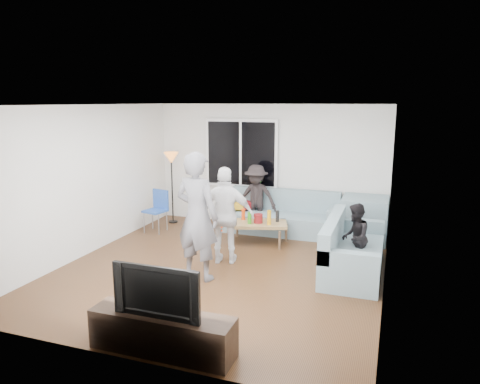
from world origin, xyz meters
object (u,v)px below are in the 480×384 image
at_px(sofa_right_section, 354,246).
at_px(spectator_right, 355,237).
at_px(coffee_table, 257,232).
at_px(side_chair, 155,211).
at_px(player_right, 226,216).
at_px(television, 161,289).
at_px(spectator_back, 256,198).
at_px(sofa_back_section, 281,212).
at_px(tv_console, 162,333).
at_px(player_left, 197,216).
at_px(floor_lamp, 172,188).

height_order(sofa_right_section, spectator_right, spectator_right).
height_order(coffee_table, side_chair, side_chair).
xyz_separation_m(side_chair, player_right, (2.01, -1.18, 0.38)).
bearing_deg(sofa_right_section, television, 150.64).
height_order(sofa_right_section, spectator_back, spectator_back).
bearing_deg(sofa_back_section, spectator_right, -46.00).
distance_m(player_right, tv_console, 2.86).
relative_size(side_chair, spectator_back, 0.63).
relative_size(tv_console, television, 1.62).
distance_m(coffee_table, player_left, 2.13).
relative_size(player_right, tv_console, 1.01).
bearing_deg(sofa_right_section, tv_console, 150.64).
bearing_deg(player_right, player_left, 66.63).
xyz_separation_m(coffee_table, player_left, (-0.34, -1.96, 0.77)).
relative_size(coffee_table, spectator_back, 0.80).
bearing_deg(floor_lamp, spectator_right, -21.68).
bearing_deg(side_chair, player_left, -33.41).
distance_m(side_chair, floor_lamp, 0.84).
bearing_deg(spectator_right, sofa_right_section, -0.26).
relative_size(player_left, player_right, 1.21).
height_order(sofa_back_section, sofa_right_section, same).
bearing_deg(side_chair, spectator_right, 1.26).
distance_m(spectator_back, tv_console, 4.84).
distance_m(side_chair, tv_console, 4.61).
xyz_separation_m(sofa_right_section, floor_lamp, (-4.07, 1.67, 0.36)).
bearing_deg(floor_lamp, side_chair, -90.00).
xyz_separation_m(coffee_table, spectator_right, (1.87, -0.85, 0.34)).
bearing_deg(television, spectator_right, 61.02).
relative_size(floor_lamp, television, 1.58).
distance_m(sofa_right_section, floor_lamp, 4.41).
height_order(coffee_table, spectator_back, spectator_back).
height_order(coffee_table, floor_lamp, floor_lamp).
xyz_separation_m(side_chair, spectator_back, (1.91, 0.84, 0.26)).
height_order(side_chair, tv_console, side_chair).
height_order(sofa_back_section, spectator_back, spectator_back).
xyz_separation_m(floor_lamp, player_right, (2.01, -1.95, 0.03)).
relative_size(side_chair, television, 0.87).
relative_size(sofa_back_section, player_right, 1.43).
bearing_deg(player_left, spectator_back, -80.64).
xyz_separation_m(sofa_back_section, television, (-0.11, -4.77, 0.30)).
bearing_deg(player_left, player_right, -91.03).
xyz_separation_m(tv_console, television, (0.00, 0.00, 0.50)).
bearing_deg(television, floor_lamp, 116.45).
distance_m(side_chair, player_left, 2.75).
height_order(sofa_right_section, coffee_table, sofa_right_section).
distance_m(player_left, television, 2.08).
height_order(sofa_right_section, side_chair, side_chair).
height_order(spectator_right, television, spectator_right).
height_order(coffee_table, television, television).
distance_m(player_left, player_right, 0.81).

